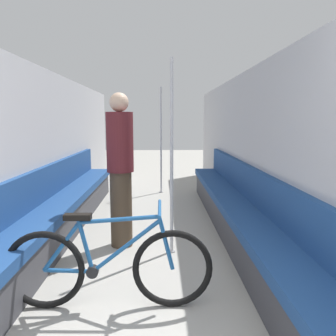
# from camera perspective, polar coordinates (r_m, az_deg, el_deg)

# --- Properties ---
(wall_left) EXTENTS (0.10, 9.44, 2.09)m
(wall_left) POSITION_cam_1_polar(r_m,az_deg,el_deg) (4.24, -22.16, 2.40)
(wall_left) COLOR #B2B2B7
(wall_left) RESTS_ON ground
(wall_right) EXTENTS (0.10, 9.44, 2.09)m
(wall_right) POSITION_cam_1_polar(r_m,az_deg,el_deg) (4.13, 15.38, 2.59)
(wall_right) COLOR #B2B2B7
(wall_right) RESTS_ON ground
(bench_seat_row_left) EXTENTS (0.44, 5.30, 0.87)m
(bench_seat_row_left) POSITION_cam_1_polar(r_m,az_deg,el_deg) (4.20, -18.93, -7.81)
(bench_seat_row_left) COLOR #3D3D42
(bench_seat_row_left) RESTS_ON ground
(bench_seat_row_right) EXTENTS (0.44, 5.30, 0.87)m
(bench_seat_row_right) POSITION_cam_1_polar(r_m,az_deg,el_deg) (4.11, 12.07, -7.88)
(bench_seat_row_right) COLOR #3D3D42
(bench_seat_row_right) RESTS_ON ground
(bicycle) EXTENTS (1.59, 0.46, 0.80)m
(bicycle) POSITION_cam_1_polar(r_m,az_deg,el_deg) (2.64, -10.36, -16.52)
(bicycle) COLOR black
(bicycle) RESTS_ON ground
(grab_pole_near) EXTENTS (0.08, 0.08, 2.07)m
(grab_pole_near) POSITION_cam_1_polar(r_m,az_deg,el_deg) (3.46, 0.64, 1.18)
(grab_pole_near) COLOR gray
(grab_pole_near) RESTS_ON ground
(grab_pole_far) EXTENTS (0.08, 0.08, 2.07)m
(grab_pole_far) POSITION_cam_1_polar(r_m,az_deg,el_deg) (6.45, -1.22, 4.50)
(grab_pole_far) COLOR gray
(grab_pole_far) RESTS_ON ground
(passenger_standing) EXTENTS (0.30, 0.30, 1.73)m
(passenger_standing) POSITION_cam_1_polar(r_m,az_deg,el_deg) (3.70, -8.29, -0.10)
(passenger_standing) COLOR #473828
(passenger_standing) RESTS_ON ground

